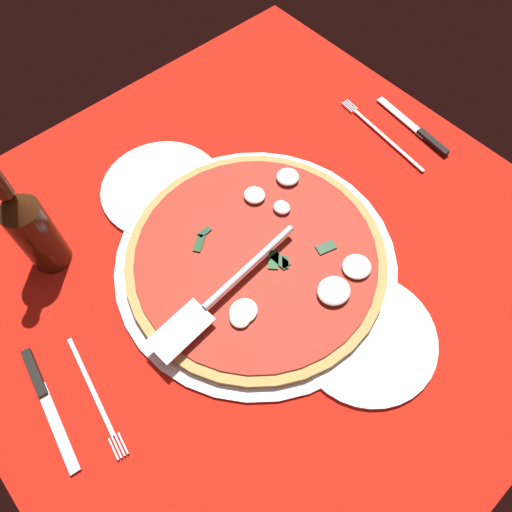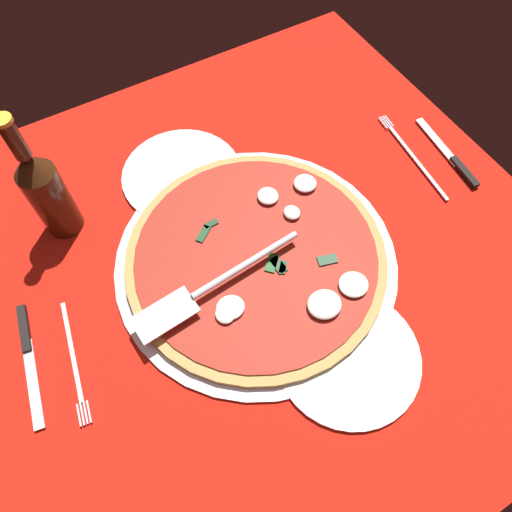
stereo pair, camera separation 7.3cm
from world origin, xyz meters
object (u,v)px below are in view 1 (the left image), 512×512
(dinner_plate_left, at_px, (365,337))
(beer_bottle, at_px, (31,227))
(pizza, at_px, (258,257))
(pizza_server, at_px, (223,291))
(dinner_plate_right, at_px, (162,188))
(place_setting_near, at_px, (400,134))
(place_setting_far, at_px, (70,397))

(dinner_plate_left, distance_m, beer_bottle, 0.50)
(pizza, distance_m, pizza_server, 0.09)
(dinner_plate_right, bearing_deg, pizza, -172.28)
(dinner_plate_left, height_order, pizza_server, pizza_server)
(dinner_plate_right, xyz_separation_m, pizza, (-0.21, -0.03, 0.01))
(place_setting_near, bearing_deg, dinner_plate_right, 71.25)
(dinner_plate_right, distance_m, pizza_server, 0.24)
(pizza_server, distance_m, place_setting_far, 0.25)
(dinner_plate_right, distance_m, place_setting_far, 0.36)
(dinner_plate_left, bearing_deg, beer_bottle, 32.99)
(place_setting_far, bearing_deg, beer_bottle, 165.01)
(place_setting_near, xyz_separation_m, place_setting_far, (-0.01, 0.70, 0.00))
(pizza, bearing_deg, dinner_plate_left, -170.90)
(dinner_plate_right, distance_m, place_setting_near, 0.44)
(dinner_plate_left, xyz_separation_m, beer_bottle, (0.41, 0.27, 0.09))
(place_setting_near, bearing_deg, dinner_plate_left, 129.17)
(beer_bottle, bearing_deg, dinner_plate_right, -90.91)
(dinner_plate_left, bearing_deg, dinner_plate_right, 8.38)
(dinner_plate_right, relative_size, pizza_server, 0.75)
(pizza_server, xyz_separation_m, place_setting_near, (0.04, -0.46, -0.04))
(dinner_plate_right, xyz_separation_m, pizza_server, (-0.23, 0.05, 0.04))
(pizza, distance_m, beer_bottle, 0.33)
(pizza_server, height_order, place_setting_far, pizza_server)
(pizza_server, bearing_deg, place_setting_near, -179.39)
(place_setting_far, bearing_deg, place_setting_near, 100.51)
(pizza_server, relative_size, place_setting_near, 1.17)
(pizza_server, xyz_separation_m, place_setting_far, (0.03, 0.24, -0.04))
(place_setting_far, distance_m, beer_bottle, 0.24)
(pizza, height_order, pizza_server, pizza_server)
(dinner_plate_right, xyz_separation_m, beer_bottle, (0.00, 0.21, 0.09))
(pizza_server, bearing_deg, dinner_plate_left, 118.08)
(place_setting_near, relative_size, beer_bottle, 1.00)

